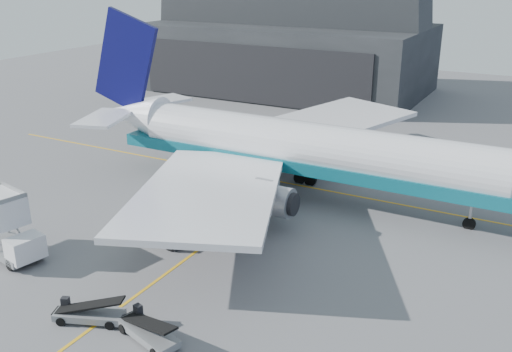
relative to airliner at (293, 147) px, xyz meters
The scene contains 9 objects.
ground 18.25m from the airliner, 94.84° to the right, with size 200.00×200.00×0.00m, color #565659.
taxi_lines 7.09m from the airliner, 107.08° to the right, with size 80.00×42.12×0.02m.
hangar 53.14m from the airliner, 116.33° to the left, with size 50.00×28.30×28.00m.
airliner is the anchor object (origin of this frame).
catering_truck 27.15m from the airliner, 122.79° to the right, with size 7.70×4.13×5.02m.
pushback_tug 16.11m from the airliner, 107.48° to the right, with size 4.34×2.84×1.90m.
belt_loader_a 27.02m from the airliner, 94.73° to the right, with size 4.85×3.09×1.84m.
belt_loader_b 26.74m from the airliner, 84.67° to the right, with size 5.11×2.88×1.91m.
traffic_cone 15.44m from the airliner, 107.40° to the right, with size 0.37×0.37×0.53m.
Camera 1 is at (24.12, -31.81, 21.89)m, focal length 40.00 mm.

